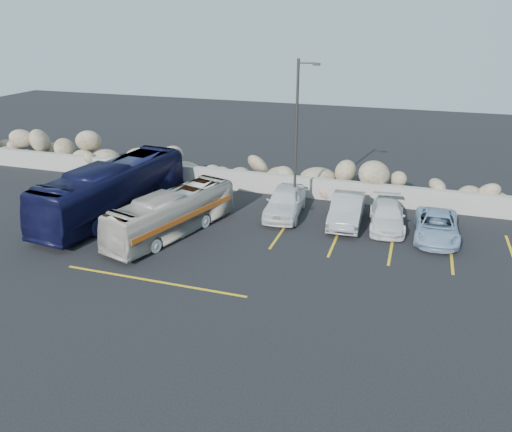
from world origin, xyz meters
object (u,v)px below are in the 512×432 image
(lamppost, at_px, (297,134))
(vintage_bus, at_px, (172,213))
(tour_coach, at_px, (113,189))
(car_a, at_px, (285,201))
(car_d, at_px, (437,226))
(car_c, at_px, (387,216))
(car_b, at_px, (347,210))

(lamppost, xyz_separation_m, vintage_bus, (-4.94, -4.79, -3.23))
(lamppost, distance_m, tour_coach, 10.11)
(car_a, height_order, car_d, car_a)
(lamppost, bearing_deg, car_d, -10.45)
(car_c, bearing_deg, car_b, 177.26)
(car_a, height_order, car_c, car_a)
(lamppost, distance_m, vintage_bus, 7.60)
(vintage_bus, xyz_separation_m, tour_coach, (-4.13, 1.36, 0.35))
(car_d, bearing_deg, car_a, 174.08)
(car_c, distance_m, car_d, 2.45)
(car_a, xyz_separation_m, car_d, (7.66, -0.69, -0.16))
(car_a, distance_m, car_c, 5.31)
(car_b, distance_m, car_d, 4.41)
(vintage_bus, relative_size, car_d, 1.77)
(car_a, distance_m, car_d, 7.70)
(car_a, bearing_deg, car_d, -9.37)
(car_a, xyz_separation_m, car_c, (5.31, -0.01, -0.16))
(vintage_bus, bearing_deg, tour_coach, 177.60)
(lamppost, height_order, tour_coach, lamppost)
(lamppost, height_order, car_a, lamppost)
(car_a, bearing_deg, car_b, -6.25)
(car_b, relative_size, car_c, 1.07)
(tour_coach, relative_size, car_d, 2.36)
(lamppost, xyz_separation_m, car_c, (4.91, -0.67, -3.70))
(car_b, relative_size, car_d, 1.03)
(tour_coach, height_order, car_c, tour_coach)
(car_c, bearing_deg, tour_coach, -174.49)
(car_b, bearing_deg, car_d, -9.82)
(car_a, bearing_deg, tour_coach, -166.51)
(lamppost, xyz_separation_m, car_b, (2.90, -0.77, -3.57))
(vintage_bus, bearing_deg, car_d, 31.69)
(car_b, height_order, car_c, car_b)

